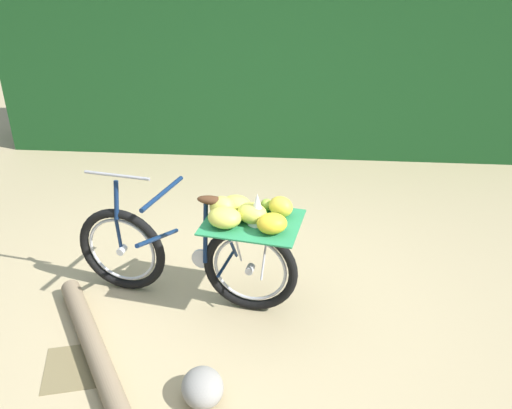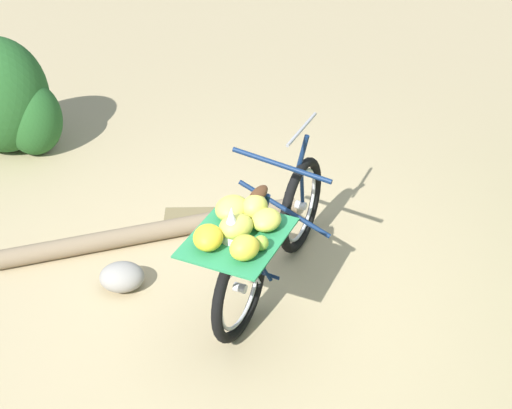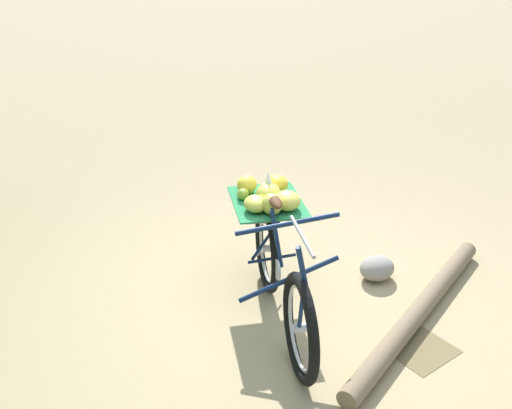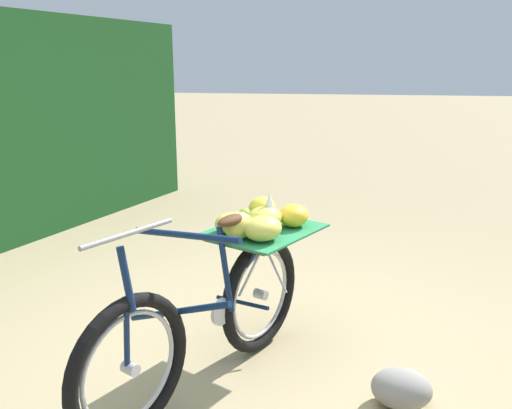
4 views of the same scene
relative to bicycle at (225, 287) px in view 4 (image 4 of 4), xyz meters
The scene contains 3 objects.
ground_plane 0.56m from the bicycle, 159.60° to the right, with size 60.00×60.00×0.00m, color tan.
bicycle is the anchor object (origin of this frame).
path_stone 1.09m from the bicycle, behind, with size 0.32×0.26×0.20m, color gray.
Camera 4 is at (-0.54, 2.82, 1.75)m, focal length 38.23 mm.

